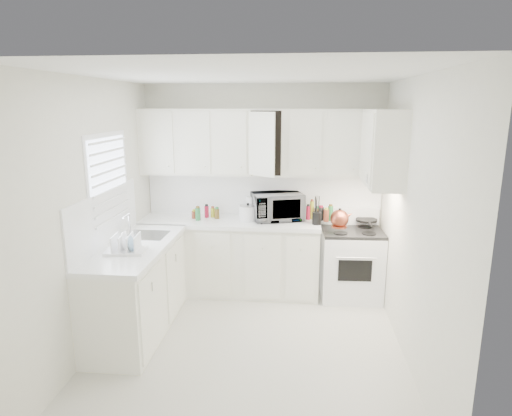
# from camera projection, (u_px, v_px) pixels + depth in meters

# --- Properties ---
(floor) EXTENTS (3.20, 3.20, 0.00)m
(floor) POSITION_uv_depth(u_px,v_px,m) (249.00, 345.00, 4.41)
(floor) COLOR beige
(floor) RESTS_ON ground
(ceiling) EXTENTS (3.20, 3.20, 0.00)m
(ceiling) POSITION_uv_depth(u_px,v_px,m) (248.00, 75.00, 3.81)
(ceiling) COLOR white
(ceiling) RESTS_ON ground
(wall_back) EXTENTS (3.00, 0.00, 3.00)m
(wall_back) POSITION_uv_depth(u_px,v_px,m) (263.00, 188.00, 5.66)
(wall_back) COLOR silver
(wall_back) RESTS_ON ground
(wall_front) EXTENTS (3.00, 0.00, 3.00)m
(wall_front) POSITION_uv_depth(u_px,v_px,m) (217.00, 290.00, 2.56)
(wall_front) COLOR silver
(wall_front) RESTS_ON ground
(wall_left) EXTENTS (0.00, 3.20, 3.20)m
(wall_left) POSITION_uv_depth(u_px,v_px,m) (94.00, 216.00, 4.25)
(wall_left) COLOR silver
(wall_left) RESTS_ON ground
(wall_right) EXTENTS (0.00, 3.20, 3.20)m
(wall_right) POSITION_uv_depth(u_px,v_px,m) (414.00, 224.00, 3.96)
(wall_right) COLOR silver
(wall_right) RESTS_ON ground
(window_blinds) EXTENTS (0.06, 0.96, 1.06)m
(window_blinds) POSITION_uv_depth(u_px,v_px,m) (110.00, 184.00, 4.53)
(window_blinds) COLOR white
(window_blinds) RESTS_ON wall_left
(lower_cabinets_back) EXTENTS (2.22, 0.60, 0.90)m
(lower_cabinets_back) POSITION_uv_depth(u_px,v_px,m) (230.00, 258.00, 5.60)
(lower_cabinets_back) COLOR white
(lower_cabinets_back) RESTS_ON floor
(lower_cabinets_left) EXTENTS (0.60, 1.60, 0.90)m
(lower_cabinets_left) POSITION_uv_depth(u_px,v_px,m) (137.00, 291.00, 4.61)
(lower_cabinets_left) COLOR white
(lower_cabinets_left) RESTS_ON floor
(countertop_back) EXTENTS (2.24, 0.64, 0.05)m
(countertop_back) POSITION_uv_depth(u_px,v_px,m) (230.00, 222.00, 5.48)
(countertop_back) COLOR white
(countertop_back) RESTS_ON lower_cabinets_back
(countertop_left) EXTENTS (0.64, 1.62, 0.05)m
(countertop_left) POSITION_uv_depth(u_px,v_px,m) (135.00, 247.00, 4.50)
(countertop_left) COLOR white
(countertop_left) RESTS_ON lower_cabinets_left
(backsplash_back) EXTENTS (2.98, 0.02, 0.55)m
(backsplash_back) POSITION_uv_depth(u_px,v_px,m) (263.00, 194.00, 5.67)
(backsplash_back) COLOR white
(backsplash_back) RESTS_ON wall_back
(backsplash_left) EXTENTS (0.02, 1.60, 0.55)m
(backsplash_left) POSITION_uv_depth(u_px,v_px,m) (105.00, 218.00, 4.46)
(backsplash_left) COLOR white
(backsplash_left) RESTS_ON wall_left
(upper_cabinets_back) EXTENTS (3.00, 0.33, 0.80)m
(upper_cabinets_back) POSITION_uv_depth(u_px,v_px,m) (262.00, 175.00, 5.45)
(upper_cabinets_back) COLOR white
(upper_cabinets_back) RESTS_ON wall_back
(upper_cabinets_right) EXTENTS (0.33, 0.90, 0.80)m
(upper_cabinets_right) POSITION_uv_depth(u_px,v_px,m) (381.00, 186.00, 4.73)
(upper_cabinets_right) COLOR white
(upper_cabinets_right) RESTS_ON wall_right
(sink) EXTENTS (0.42, 0.38, 0.30)m
(sink) POSITION_uv_depth(u_px,v_px,m) (146.00, 225.00, 4.81)
(sink) COLOR gray
(sink) RESTS_ON countertop_left
(stove) EXTENTS (0.74, 0.62, 1.11)m
(stove) POSITION_uv_depth(u_px,v_px,m) (352.00, 255.00, 5.40)
(stove) COLOR white
(stove) RESTS_ON floor
(tea_kettle) EXTENTS (0.28, 0.24, 0.25)m
(tea_kettle) POSITION_uv_depth(u_px,v_px,m) (340.00, 217.00, 5.15)
(tea_kettle) COLOR #A0352B
(tea_kettle) RESTS_ON stove
(frying_pan) EXTENTS (0.30, 0.47, 0.04)m
(frying_pan) POSITION_uv_depth(u_px,v_px,m) (367.00, 219.00, 5.44)
(frying_pan) COLOR black
(frying_pan) RESTS_ON stove
(microwave) EXTENTS (0.68, 0.51, 0.41)m
(microwave) POSITION_uv_depth(u_px,v_px,m) (277.00, 204.00, 5.45)
(microwave) COLOR gray
(microwave) RESTS_ON countertop_back
(rice_cooker) EXTENTS (0.27, 0.27, 0.22)m
(rice_cooker) POSITION_uv_depth(u_px,v_px,m) (248.00, 212.00, 5.44)
(rice_cooker) COLOR white
(rice_cooker) RESTS_ON countertop_back
(paper_towel) EXTENTS (0.12, 0.12, 0.27)m
(paper_towel) POSITION_uv_depth(u_px,v_px,m) (251.00, 207.00, 5.56)
(paper_towel) COLOR white
(paper_towel) RESTS_ON countertop_back
(utensil_crock) EXTENTS (0.15, 0.15, 0.35)m
(utensil_crock) POSITION_uv_depth(u_px,v_px,m) (317.00, 210.00, 5.24)
(utensil_crock) COLOR black
(utensil_crock) RESTS_ON countertop_back
(dish_rack) EXTENTS (0.40, 0.32, 0.20)m
(dish_rack) POSITION_uv_depth(u_px,v_px,m) (125.00, 242.00, 4.26)
(dish_rack) COLOR white
(dish_rack) RESTS_ON countertop_left
(spice_left_0) EXTENTS (0.06, 0.06, 0.13)m
(spice_left_0) POSITION_uv_depth(u_px,v_px,m) (196.00, 212.00, 5.63)
(spice_left_0) COLOR brown
(spice_left_0) RESTS_ON countertop_back
(spice_left_1) EXTENTS (0.06, 0.06, 0.13)m
(spice_left_1) POSITION_uv_depth(u_px,v_px,m) (200.00, 213.00, 5.54)
(spice_left_1) COLOR #267239
(spice_left_1) RESTS_ON countertop_back
(spice_left_2) EXTENTS (0.06, 0.06, 0.13)m
(spice_left_2) POSITION_uv_depth(u_px,v_px,m) (207.00, 212.00, 5.62)
(spice_left_2) COLOR #AC1634
(spice_left_2) RESTS_ON countertop_back
(spice_left_3) EXTENTS (0.06, 0.06, 0.13)m
(spice_left_3) POSITION_uv_depth(u_px,v_px,m) (211.00, 214.00, 5.52)
(spice_left_3) COLOR gold
(spice_left_3) RESTS_ON countertop_back
(spice_left_4) EXTENTS (0.06, 0.06, 0.13)m
(spice_left_4) POSITION_uv_depth(u_px,v_px,m) (219.00, 212.00, 5.60)
(spice_left_4) COLOR brown
(spice_left_4) RESTS_ON countertop_back
(sauce_right_0) EXTENTS (0.06, 0.06, 0.19)m
(sauce_right_0) POSITION_uv_depth(u_px,v_px,m) (308.00, 211.00, 5.52)
(sauce_right_0) COLOR #AC1634
(sauce_right_0) RESTS_ON countertop_back
(sauce_right_1) EXTENTS (0.06, 0.06, 0.19)m
(sauce_right_1) POSITION_uv_depth(u_px,v_px,m) (312.00, 212.00, 5.46)
(sauce_right_1) COLOR gold
(sauce_right_1) RESTS_ON countertop_back
(sauce_right_2) EXTENTS (0.06, 0.06, 0.19)m
(sauce_right_2) POSITION_uv_depth(u_px,v_px,m) (317.00, 211.00, 5.51)
(sauce_right_2) COLOR brown
(sauce_right_2) RESTS_ON countertop_back
(sauce_right_3) EXTENTS (0.06, 0.06, 0.19)m
(sauce_right_3) POSITION_uv_depth(u_px,v_px,m) (321.00, 213.00, 5.45)
(sauce_right_3) COLOR black
(sauce_right_3) RESTS_ON countertop_back
(sauce_right_4) EXTENTS (0.06, 0.06, 0.19)m
(sauce_right_4) POSITION_uv_depth(u_px,v_px,m) (326.00, 212.00, 5.50)
(sauce_right_4) COLOR brown
(sauce_right_4) RESTS_ON countertop_back
(sauce_right_5) EXTENTS (0.06, 0.06, 0.19)m
(sauce_right_5) POSITION_uv_depth(u_px,v_px,m) (330.00, 213.00, 5.44)
(sauce_right_5) COLOR #267239
(sauce_right_5) RESTS_ON countertop_back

